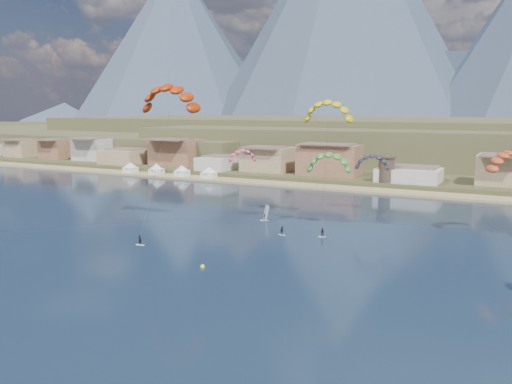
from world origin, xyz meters
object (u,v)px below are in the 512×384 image
kitesurfer_yellow (328,108)px  windsurfer (265,216)px  kitesurfer_red (170,94)px  buoy (203,267)px  kitesurfer_green (329,160)px  watchtower (387,169)px

kitesurfer_yellow → windsurfer: (-13.38, -3.96, -24.61)m
kitesurfer_red → buoy: (21.97, -21.76, -28.54)m
kitesurfer_green → buoy: (-8.43, -35.98, -14.82)m
kitesurfer_yellow → kitesurfer_green: (2.15, -5.16, -10.82)m
kitesurfer_red → buoy: kitesurfer_red is taller
watchtower → buoy: size_ratio=11.32×
windsurfer → buoy: 37.87m
kitesurfer_yellow → kitesurfer_green: kitesurfer_yellow is taller
kitesurfer_yellow → watchtower: bearing=90.7°
watchtower → kitesurfer_yellow: kitesurfer_yellow is taller
kitesurfer_red → watchtower: bearing=70.6°
watchtower → kitesurfer_yellow: size_ratio=0.29×
kitesurfer_green → windsurfer: size_ratio=5.16×
kitesurfer_yellow → kitesurfer_green: 12.18m
kitesurfer_green → windsurfer: kitesurfer_green is taller
kitesurfer_yellow → kitesurfer_red: bearing=-145.5°
kitesurfer_yellow → windsurfer: size_ratio=8.08×
kitesurfer_green → windsurfer: bearing=175.6°
kitesurfer_green → buoy: bearing=-103.2°
watchtower → kitesurfer_red: kitesurfer_red is taller
watchtower → buoy: bearing=-93.2°
watchtower → windsurfer: size_ratio=2.36×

